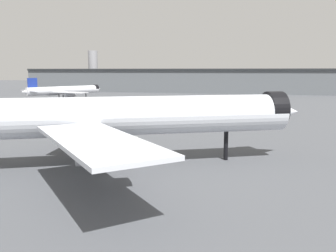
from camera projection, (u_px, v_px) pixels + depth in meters
ground at (137, 164)px, 57.24m from camera, size 900.00×900.00×0.00m
airliner_near_gate at (120, 117)px, 55.09m from camera, size 59.09×52.53×17.46m
airliner_far_taxiway at (64, 90)px, 175.19m from camera, size 32.99×37.15×11.29m
terminal_building at (188, 80)px, 238.21m from camera, size 234.20×48.16×28.39m
baggage_tug_wing at (25, 131)px, 82.25m from camera, size 2.84×3.57×1.85m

